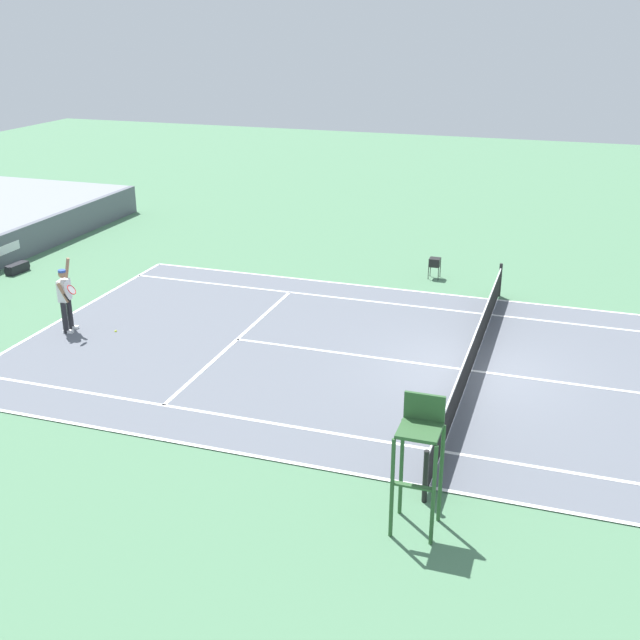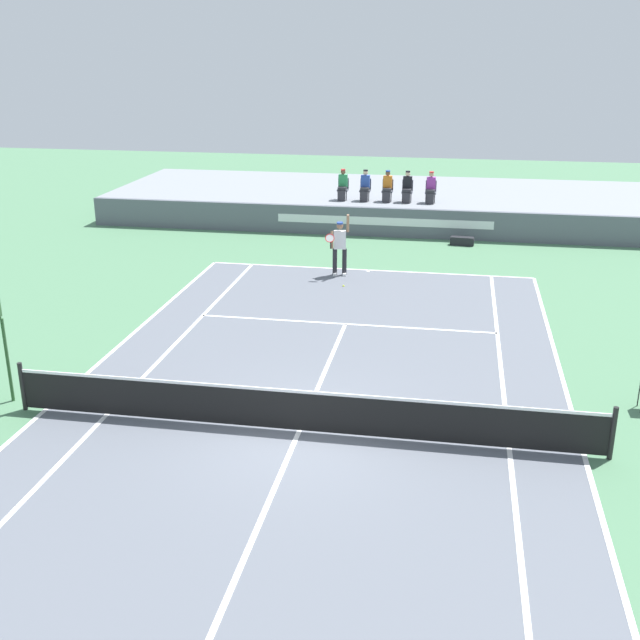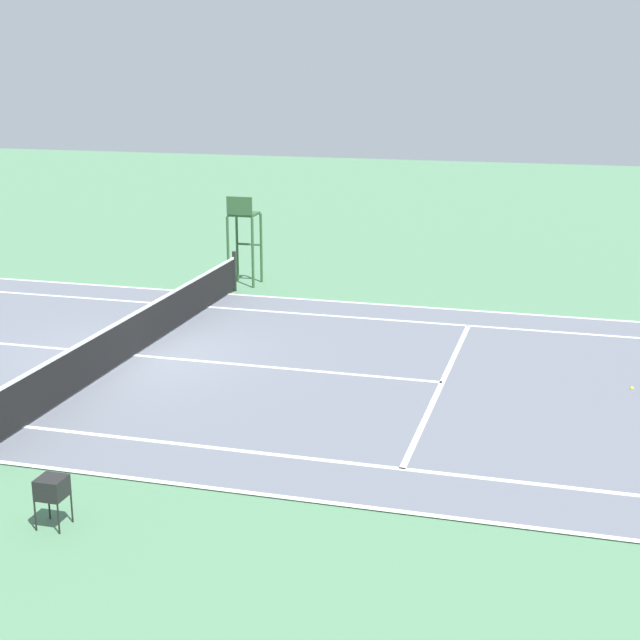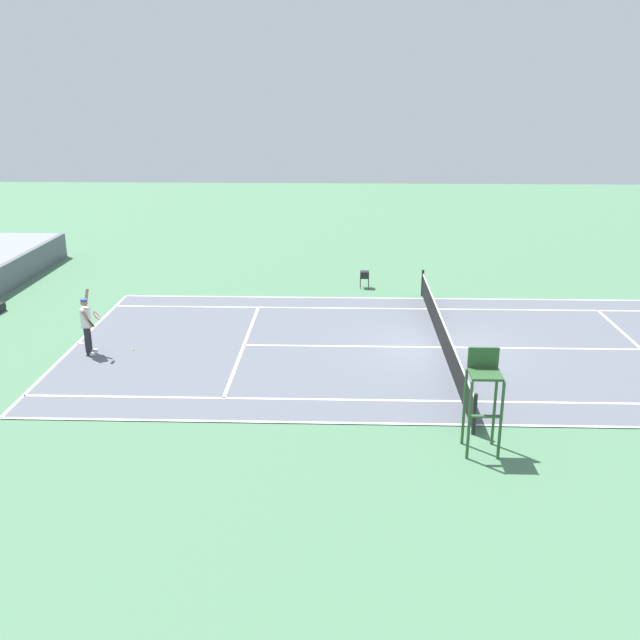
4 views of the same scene
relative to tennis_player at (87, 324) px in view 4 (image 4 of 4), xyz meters
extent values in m
plane|color=#4C7A56|center=(0.91, -11.16, -0.99)|extent=(80.00, 80.00, 0.00)
cube|color=slate|center=(0.91, -11.16, -0.98)|extent=(10.98, 23.78, 0.02)
cube|color=white|center=(0.91, 0.73, -0.97)|extent=(10.98, 0.10, 0.01)
cube|color=white|center=(-4.58, -11.16, -0.97)|extent=(0.10, 23.78, 0.01)
cube|color=white|center=(6.40, -11.16, -0.97)|extent=(0.10, 23.78, 0.01)
cube|color=white|center=(-3.20, -11.16, -0.97)|extent=(0.10, 23.78, 0.01)
cube|color=white|center=(5.02, -11.16, -0.97)|extent=(0.10, 23.78, 0.01)
cube|color=white|center=(0.91, -4.76, -0.97)|extent=(8.22, 0.10, 0.01)
cube|color=white|center=(0.91, -11.16, -0.97)|extent=(0.10, 12.80, 0.01)
cube|color=white|center=(0.91, 0.63, -0.97)|extent=(0.10, 0.20, 0.01)
cylinder|color=black|center=(-5.03, -11.16, -0.46)|extent=(0.10, 0.10, 1.07)
cylinder|color=black|center=(6.85, -11.16, -0.46)|extent=(0.10, 0.10, 1.07)
cube|color=black|center=(0.91, -11.16, -0.51)|extent=(11.78, 0.02, 0.84)
cube|color=white|center=(0.91, -11.16, -0.09)|extent=(11.78, 0.03, 0.06)
cylinder|color=#232328|center=(0.16, 0.04, -0.53)|extent=(0.15, 0.15, 0.92)
cylinder|color=#232328|center=(-0.15, -0.01, -0.53)|extent=(0.15, 0.15, 0.92)
cube|color=white|center=(0.17, -0.02, -0.94)|extent=(0.16, 0.30, 0.10)
cube|color=white|center=(-0.14, -0.07, -0.94)|extent=(0.16, 0.30, 0.10)
cube|color=white|center=(0.00, 0.02, 0.23)|extent=(0.43, 0.30, 0.60)
sphere|color=#A37556|center=(0.00, 0.02, 0.70)|extent=(0.22, 0.22, 0.22)
cylinder|color=#2D4CA8|center=(0.00, 0.02, 0.79)|extent=(0.21, 0.21, 0.06)
cylinder|color=#A37556|center=(0.27, 0.03, 0.79)|extent=(0.12, 0.22, 0.61)
cylinder|color=#A37556|center=(-0.24, -0.12, 0.25)|extent=(0.14, 0.34, 0.56)
cylinder|color=black|center=(-0.26, -0.25, 0.12)|extent=(0.07, 0.19, 0.25)
torus|color=red|center=(-0.26, -0.43, 0.38)|extent=(0.33, 0.24, 0.26)
cylinder|color=silver|center=(-0.26, -0.43, 0.38)|extent=(0.29, 0.20, 0.22)
sphere|color=#D1E533|center=(0.33, -1.29, -0.96)|extent=(0.07, 0.07, 0.07)
cylinder|color=#2D562D|center=(-6.22, -11.51, -0.04)|extent=(0.07, 0.07, 1.90)
cylinder|color=#2D562D|center=(-6.22, -10.81, -0.04)|extent=(0.07, 0.07, 1.90)
cylinder|color=#2D562D|center=(-5.52, -11.51, -0.04)|extent=(0.07, 0.07, 1.90)
cylinder|color=#2D562D|center=(-5.52, -10.81, -0.04)|extent=(0.07, 0.07, 1.90)
cube|color=#2D562D|center=(-5.87, -11.16, 0.94)|extent=(0.70, 0.70, 0.06)
cube|color=#2D562D|center=(-5.52, -11.16, 1.21)|extent=(0.06, 0.70, 0.48)
cube|color=#2D562D|center=(-6.19, -11.16, 0.05)|extent=(0.10, 0.70, 0.04)
cylinder|color=black|center=(4.44, 4.87, -0.83)|extent=(0.09, 0.32, 0.32)
cube|color=black|center=(7.99, -8.87, -0.43)|extent=(0.36, 0.36, 0.28)
cylinder|color=black|center=(7.82, -9.04, -0.78)|extent=(0.02, 0.02, 0.42)
cylinder|color=black|center=(8.16, -9.04, -0.78)|extent=(0.02, 0.02, 0.42)
cylinder|color=black|center=(7.82, -8.70, -0.78)|extent=(0.02, 0.02, 0.42)
cylinder|color=black|center=(8.16, -8.70, -0.78)|extent=(0.02, 0.02, 0.42)
ellipsoid|color=#D1E533|center=(7.99, -8.87, -0.35)|extent=(0.30, 0.30, 0.12)
camera|label=1|loc=(-17.28, -13.22, 7.40)|focal=44.22mm
camera|label=2|loc=(3.76, -24.76, 6.37)|focal=43.67mm
camera|label=3|loc=(18.13, -2.42, 5.02)|focal=53.72mm
camera|label=4|loc=(-20.61, -7.93, 7.09)|focal=39.77mm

